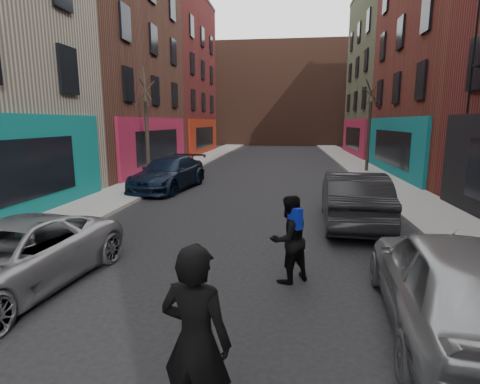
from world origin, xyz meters
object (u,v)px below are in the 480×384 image
(tree_left_far, at_px, (146,119))
(pedestrian, at_px, (289,239))
(skateboarder, at_px, (196,342))
(tree_right_far, at_px, (370,117))
(parked_left_far, at_px, (10,258))
(parked_right_end, at_px, (353,198))
(parked_right_far, at_px, (454,283))
(parked_left_end, at_px, (169,173))

(tree_left_far, xyz_separation_m, pedestrian, (7.36, -11.63, -2.47))
(skateboarder, bearing_deg, tree_right_far, -93.84)
(skateboarder, bearing_deg, parked_left_far, -22.16)
(parked_right_end, distance_m, skateboarder, 9.23)
(parked_left_far, relative_size, parked_right_end, 0.95)
(tree_left_far, distance_m, parked_right_far, 16.73)
(parked_left_end, bearing_deg, skateboarder, -63.08)
(parked_right_far, bearing_deg, pedestrian, -28.04)
(tree_left_far, xyz_separation_m, parked_right_end, (9.40, -6.96, -2.53))
(parked_left_end, xyz_separation_m, skateboarder, (4.85, -14.13, 0.32))
(parked_left_end, xyz_separation_m, parked_right_far, (8.24, -11.71, 0.05))
(parked_left_far, distance_m, parked_right_far, 7.75)
(tree_right_far, bearing_deg, parked_left_far, -118.69)
(tree_left_far, bearing_deg, parked_left_end, -44.52)
(tree_right_far, xyz_separation_m, parked_right_far, (-2.56, -19.28, -2.69))
(tree_left_far, xyz_separation_m, skateboarder, (6.45, -15.71, -2.27))
(skateboarder, relative_size, pedestrian, 1.12)
(parked_right_end, bearing_deg, parked_left_far, 41.97)
(parked_left_far, height_order, parked_right_end, parked_right_end)
(parked_left_far, relative_size, skateboarder, 2.43)
(tree_left_far, relative_size, parked_left_far, 1.33)
(parked_right_far, height_order, parked_right_end, parked_right_end)
(tree_right_far, height_order, parked_left_far, tree_right_far)
(parked_left_far, distance_m, pedestrian, 5.40)
(tree_left_far, height_order, skateboarder, tree_left_far)
(parked_left_end, bearing_deg, parked_right_end, -26.66)
(tree_right_far, bearing_deg, parked_right_far, -97.57)
(tree_right_far, height_order, parked_right_far, tree_right_far)
(parked_left_far, xyz_separation_m, parked_left_end, (-0.50, 11.24, 0.10))
(pedestrian, bearing_deg, parked_right_end, -152.22)
(parked_right_end, bearing_deg, skateboarder, 74.61)
(parked_left_far, bearing_deg, tree_left_far, 104.82)
(parked_left_end, bearing_deg, parked_right_far, -46.89)
(tree_left_far, relative_size, pedestrian, 3.62)
(parked_left_far, xyz_separation_m, pedestrian, (5.26, 1.18, 0.23))
(parked_left_far, bearing_deg, skateboarder, -28.13)
(tree_right_far, bearing_deg, parked_left_end, -144.96)
(tree_left_far, distance_m, skateboarder, 17.13)
(skateboarder, height_order, pedestrian, skateboarder)
(tree_left_far, height_order, parked_left_far, tree_left_far)
(parked_right_far, height_order, skateboarder, skateboarder)
(skateboarder, bearing_deg, parked_left_end, -59.57)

